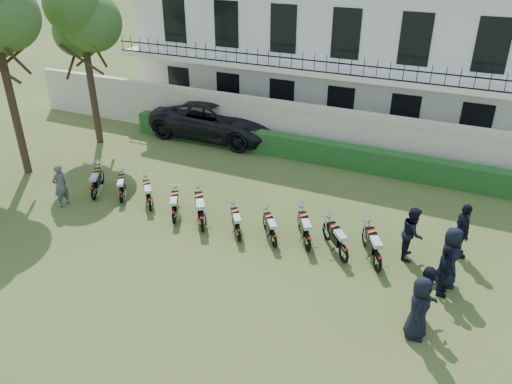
% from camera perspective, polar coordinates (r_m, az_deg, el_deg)
% --- Properties ---
extents(ground, '(100.00, 100.00, 0.00)m').
position_cam_1_polar(ground, '(17.16, -5.20, -4.75)').
color(ground, '#3A5220').
rests_on(ground, ground).
extents(perimeter_wall, '(30.00, 0.35, 2.30)m').
position_cam_1_polar(perimeter_wall, '(23.17, 4.50, 7.45)').
color(perimeter_wall, beige).
rests_on(perimeter_wall, ground).
extents(hedge, '(18.00, 0.60, 1.00)m').
position_cam_1_polar(hedge, '(22.41, 6.11, 4.80)').
color(hedge, '#1A4B1C').
rests_on(hedge, ground).
extents(building, '(20.40, 9.60, 7.40)m').
position_cam_1_polar(building, '(27.95, 9.22, 16.16)').
color(building, white).
rests_on(building, ground).
extents(tree_west_near, '(3.40, 3.20, 7.90)m').
position_cam_1_polar(tree_west_near, '(24.15, -19.35, 18.49)').
color(tree_west_near, '#473323').
rests_on(tree_west_near, ground).
extents(motorcycle_0, '(1.03, 1.79, 1.08)m').
position_cam_1_polar(motorcycle_0, '(19.87, -18.12, 0.35)').
color(motorcycle_0, black).
rests_on(motorcycle_0, ground).
extents(motorcycle_1, '(1.01, 1.49, 0.94)m').
position_cam_1_polar(motorcycle_1, '(19.40, -15.21, -0.12)').
color(motorcycle_1, black).
rests_on(motorcycle_1, ground).
extents(motorcycle_2, '(1.25, 1.43, 0.99)m').
position_cam_1_polar(motorcycle_2, '(18.59, -12.10, -0.93)').
color(motorcycle_2, black).
rests_on(motorcycle_2, ground).
extents(motorcycle_3, '(0.94, 1.62, 0.98)m').
position_cam_1_polar(motorcycle_3, '(17.63, -9.41, -2.37)').
color(motorcycle_3, black).
rests_on(motorcycle_3, ground).
extents(motorcycle_4, '(1.30, 1.81, 1.16)m').
position_cam_1_polar(motorcycle_4, '(17.00, -6.24, -3.02)').
color(motorcycle_4, black).
rests_on(motorcycle_4, ground).
extents(motorcycle_5, '(1.08, 1.44, 0.94)m').
position_cam_1_polar(motorcycle_5, '(16.46, -1.99, -4.40)').
color(motorcycle_5, black).
rests_on(motorcycle_5, ground).
extents(motorcycle_6, '(1.13, 1.43, 0.95)m').
position_cam_1_polar(motorcycle_6, '(16.16, 2.10, -5.07)').
color(motorcycle_6, black).
rests_on(motorcycle_6, ground).
extents(motorcycle_7, '(1.08, 1.72, 1.06)m').
position_cam_1_polar(motorcycle_7, '(16.03, 5.98, -5.30)').
color(motorcycle_7, black).
rests_on(motorcycle_7, ground).
extents(motorcycle_8, '(1.32, 1.53, 1.05)m').
position_cam_1_polar(motorcycle_8, '(15.67, 10.03, -6.49)').
color(motorcycle_8, black).
rests_on(motorcycle_8, ground).
extents(motorcycle_9, '(1.07, 1.82, 1.10)m').
position_cam_1_polar(motorcycle_9, '(15.47, 13.79, -7.31)').
color(motorcycle_9, black).
rests_on(motorcycle_9, ground).
extents(suv, '(6.48, 3.04, 1.79)m').
position_cam_1_polar(suv, '(24.88, -4.58, 8.23)').
color(suv, black).
rests_on(suv, ground).
extents(inspector, '(0.46, 0.65, 1.66)m').
position_cam_1_polar(inspector, '(19.77, -21.48, 0.70)').
color(inspector, '#5E5D63').
rests_on(inspector, ground).
extents(officer_0, '(0.58, 0.88, 1.78)m').
position_cam_1_polar(officer_0, '(13.33, 18.13, -12.48)').
color(officer_0, black).
rests_on(officer_0, ground).
extents(officer_1, '(0.70, 0.86, 1.64)m').
position_cam_1_polar(officer_1, '(13.97, 18.97, -10.90)').
color(officer_1, black).
rests_on(officer_1, ground).
extents(officer_2, '(0.48, 0.97, 1.60)m').
position_cam_1_polar(officer_2, '(14.96, 20.64, -8.45)').
color(officer_2, black).
rests_on(officer_2, ground).
extents(officer_3, '(0.80, 1.04, 1.89)m').
position_cam_1_polar(officer_3, '(15.33, 21.24, -6.96)').
color(officer_3, black).
rests_on(officer_3, ground).
extents(officer_4, '(0.73, 0.90, 1.75)m').
position_cam_1_polar(officer_4, '(16.25, 17.45, -4.47)').
color(officer_4, black).
rests_on(officer_4, ground).
extents(officer_5, '(0.74, 1.17, 1.85)m').
position_cam_1_polar(officer_5, '(16.78, 22.52, -4.12)').
color(officer_5, black).
rests_on(officer_5, ground).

